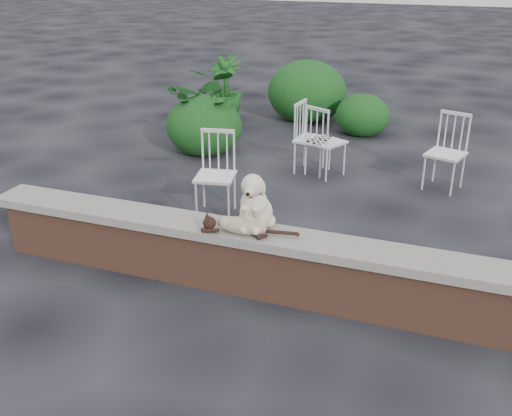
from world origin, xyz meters
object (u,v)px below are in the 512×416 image
(chair_d, at_px, (446,153))
(chair_e, at_px, (313,138))
(potted_plant_b, at_px, (225,88))
(chair_c, at_px, (326,141))
(cat, at_px, (241,225))
(potted_plant_a, at_px, (210,108))
(dog, at_px, (256,199))
(chair_a, at_px, (215,175))

(chair_d, height_order, chair_e, same)
(chair_e, relative_size, potted_plant_b, 0.86)
(chair_c, bearing_deg, cat, 117.25)
(cat, bearing_deg, potted_plant_a, 112.96)
(dog, relative_size, potted_plant_a, 0.42)
(dog, height_order, chair_d, dog)
(dog, distance_m, chair_c, 2.99)
(chair_e, bearing_deg, chair_c, -97.62)
(chair_a, height_order, potted_plant_a, potted_plant_a)
(chair_c, bearing_deg, dog, 118.84)
(dog, xyz_separation_m, cat, (-0.08, -0.15, -0.18))
(cat, height_order, chair_d, chair_d)
(dog, relative_size, chair_d, 0.56)
(chair_c, relative_size, chair_d, 1.00)
(chair_d, relative_size, potted_plant_b, 0.86)
(dog, xyz_separation_m, chair_d, (1.38, 2.98, -0.38))
(potted_plant_a, height_order, potted_plant_b, potted_plant_a)
(chair_a, bearing_deg, dog, -65.08)
(dog, height_order, chair_e, dog)
(chair_a, bearing_deg, chair_c, 51.68)
(cat, relative_size, potted_plant_b, 0.88)
(cat, bearing_deg, dog, 56.95)
(chair_a, bearing_deg, potted_plant_a, 104.03)
(cat, bearing_deg, potted_plant_b, 109.40)
(cat, height_order, potted_plant_a, potted_plant_a)
(chair_d, distance_m, potted_plant_a, 3.37)
(dog, xyz_separation_m, chair_a, (-0.96, 1.30, -0.38))
(dog, distance_m, chair_d, 3.31)
(chair_a, relative_size, potted_plant_a, 0.75)
(chair_e, bearing_deg, chair_d, -84.73)
(chair_d, relative_size, chair_a, 1.00)
(chair_c, distance_m, chair_d, 1.50)
(chair_c, bearing_deg, chair_a, 89.65)
(cat, xyz_separation_m, chair_c, (-0.04, 3.11, -0.19))
(potted_plant_a, bearing_deg, chair_d, -7.14)
(chair_d, height_order, potted_plant_a, potted_plant_a)
(chair_c, bearing_deg, potted_plant_a, 12.95)
(chair_c, xyz_separation_m, potted_plant_a, (-1.84, 0.44, 0.16))
(cat, xyz_separation_m, potted_plant_b, (-2.37, 5.23, -0.12))
(chair_c, distance_m, potted_plant_a, 1.90)
(dog, relative_size, chair_a, 0.56)
(cat, bearing_deg, chair_c, 85.81)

